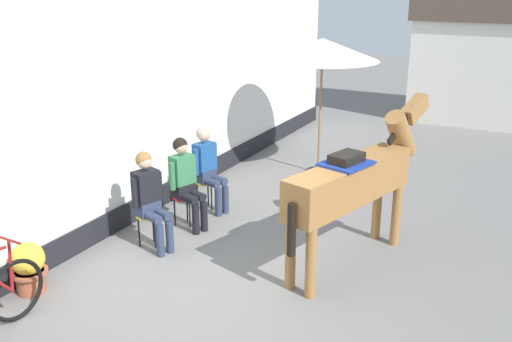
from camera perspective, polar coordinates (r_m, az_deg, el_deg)
The scene contains 10 objects.
ground_plane at distance 9.68m, azimuth 7.03°, elevation -3.18°, with size 40.00×40.00×0.00m, color slate.
pub_facade_wall at distance 9.16m, azimuth -11.19°, elevation 5.42°, with size 0.34×14.00×3.40m.
distant_cottage at distance 16.21m, azimuth 21.81°, elevation 11.12°, with size 3.40×2.60×3.50m.
seated_visitor_near at distance 7.91m, azimuth -10.70°, elevation -2.46°, with size 0.61×0.48×1.39m.
seated_visitor_middle at distance 8.51m, azimuth -7.16°, elevation -0.75°, with size 0.61×0.48×1.39m.
seated_visitor_far at distance 9.11m, azimuth -4.92°, elevation 0.66°, with size 0.61×0.48×1.39m.
saddled_horse_center at distance 7.36m, azimuth 10.01°, elevation -0.89°, with size 1.09×2.92×2.06m.
flower_planter_near at distance 7.38m, azimuth -21.91°, elevation -8.95°, with size 0.43×0.43×0.64m.
cafe_parasol at distance 10.62m, azimuth 6.71°, elevation 11.98°, with size 2.10×2.10×2.58m.
spare_stool_white at distance 9.74m, azimuth 10.63°, elevation -0.72°, with size 0.32×0.32×0.46m.
Camera 1 is at (3.04, -5.45, 3.60)m, focal length 39.72 mm.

